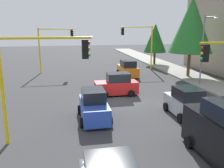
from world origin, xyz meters
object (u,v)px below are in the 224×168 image
object	(u,v)px
traffic_signal_near_right	(39,68)
car_red	(117,85)
street_lamp_curbside	(205,43)
car_blue	(94,106)
tree_roadside_mid	(191,25)
tree_roadside_far	(155,38)
traffic_signal_far_right	(53,41)
car_silver	(186,103)
car_orange	(128,69)
traffic_signal_far_left	(140,39)

from	to	relation	value
traffic_signal_near_right	car_red	xyz separation A→B (m)	(-8.00, 5.68, -3.04)
street_lamp_curbside	car_blue	size ratio (longest dim) A/B	1.78
tree_roadside_mid	traffic_signal_near_right	bearing A→B (deg)	-48.23
traffic_signal_near_right	tree_roadside_far	distance (m)	28.40
traffic_signal_far_right	car_blue	size ratio (longest dim) A/B	1.46
traffic_signal_far_right	car_blue	bearing A→B (deg)	9.87
street_lamp_curbside	car_red	world-z (taller)	street_lamp_curbside
traffic_signal_far_right	street_lamp_curbside	xyz separation A→B (m)	(10.39, 14.91, 0.28)
car_red	car_blue	bearing A→B (deg)	-26.42
street_lamp_curbside	tree_roadside_mid	world-z (taller)	tree_roadside_mid
car_blue	car_silver	size ratio (longest dim) A/B	1.07
street_lamp_curbside	traffic_signal_near_right	bearing A→B (deg)	-57.14
tree_roadside_far	car_silver	bearing A→B (deg)	-15.18
car_silver	street_lamp_curbside	bearing A→B (deg)	143.24
car_red	car_orange	bearing A→B (deg)	158.83
traffic_signal_far_right	street_lamp_curbside	bearing A→B (deg)	55.13
traffic_signal_far_right	traffic_signal_near_right	bearing A→B (deg)	0.09
tree_roadside_mid	traffic_signal_far_right	bearing A→B (deg)	-110.90
tree_roadside_far	car_red	xyz separation A→B (m)	(16.00, -9.50, -3.25)
tree_roadside_mid	car_silver	bearing A→B (deg)	-28.36
traffic_signal_near_right	car_orange	world-z (taller)	traffic_signal_near_right
traffic_signal_far_right	car_blue	distance (m)	17.94
traffic_signal_far_left	car_orange	size ratio (longest dim) A/B	1.44
car_blue	car_red	bearing A→B (deg)	153.58
tree_roadside_far	car_orange	distance (m)	10.88
traffic_signal_far_right	tree_roadside_mid	xyz separation A→B (m)	(6.00, 15.71, 2.00)
tree_roadside_far	car_orange	xyz separation A→B (m)	(8.13, -6.45, -3.24)
tree_roadside_mid	car_red	size ratio (longest dim) A/B	2.48
tree_roadside_far	traffic_signal_far_right	bearing A→B (deg)	-75.26
car_blue	traffic_signal_far_right	bearing A→B (deg)	-170.13
traffic_signal_far_left	tree_roadside_far	xyz separation A→B (m)	(-4.00, 3.75, -0.08)
tree_roadside_mid	street_lamp_curbside	bearing A→B (deg)	-10.33
car_red	tree_roadside_mid	bearing A→B (deg)	120.97
car_blue	tree_roadside_mid	bearing A→B (deg)	131.95
car_orange	traffic_signal_far_right	bearing A→B (deg)	-115.26
traffic_signal_far_left	traffic_signal_near_right	world-z (taller)	traffic_signal_far_left
traffic_signal_far_left	car_red	world-z (taller)	traffic_signal_far_left
car_red	tree_roadside_far	bearing A→B (deg)	149.30
car_orange	car_blue	world-z (taller)	same
traffic_signal_far_left	car_red	distance (m)	13.71
tree_roadside_mid	car_red	bearing A→B (deg)	-59.03
tree_roadside_far	street_lamp_curbside	bearing A→B (deg)	-1.19
traffic_signal_near_right	tree_roadside_mid	distance (m)	21.13
car_orange	car_blue	distance (m)	14.45
traffic_signal_far_right	traffic_signal_near_right	size ratio (longest dim) A/B	1.04
traffic_signal_near_right	car_blue	bearing A→B (deg)	130.98
car_red	traffic_signal_near_right	bearing A→B (deg)	-35.36
car_red	car_orange	size ratio (longest dim) A/B	0.89
car_blue	car_orange	bearing A→B (deg)	156.64
car_silver	tree_roadside_far	bearing A→B (deg)	164.82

